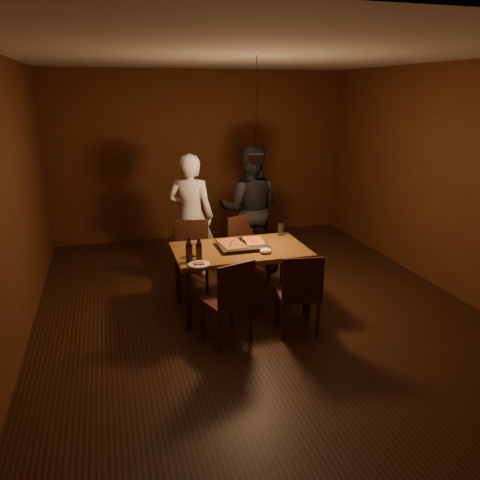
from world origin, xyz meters
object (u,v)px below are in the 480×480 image
object	(u,v)px
beer_bottle_a	(189,250)
diner_dark	(249,209)
chair_far_right	(245,243)
pendant_lamp	(256,158)
dining_table	(240,255)
plate_slice	(199,264)
pizza_tray	(242,245)
diner_white	(191,216)
chair_near_left	(231,295)
beer_bottle_b	(199,249)
chair_far_left	(192,249)
chair_near_right	(300,287)

from	to	relation	value
beer_bottle_a	diner_dark	distance (m)	1.85
chair_far_right	pendant_lamp	bearing A→B (deg)	58.50
dining_table	pendant_lamp	distance (m)	1.10
beer_bottle_a	plate_slice	xyz separation A→B (m)	(0.08, -0.13, -0.13)
chair_far_right	pendant_lamp	size ratio (longest dim) A/B	0.50
dining_table	pizza_tray	distance (m)	0.11
diner_white	pendant_lamp	world-z (taller)	pendant_lamp
chair_near_left	diner_white	world-z (taller)	diner_white
beer_bottle_b	diner_white	world-z (taller)	diner_white
diner_white	diner_dark	world-z (taller)	diner_dark
chair_far_left	chair_near_left	distance (m)	1.48
beer_bottle_a	beer_bottle_b	size ratio (longest dim) A/B	1.08
chair_far_left	beer_bottle_a	world-z (taller)	beer_bottle_a
chair_far_left	diner_dark	xyz separation A→B (m)	(0.90, 0.48, 0.35)
chair_far_left	chair_near_right	size ratio (longest dim) A/B	1.03
chair_far_left	pizza_tray	distance (m)	0.87
dining_table	diner_white	world-z (taller)	diner_white
chair_near_right	pendant_lamp	xyz separation A→B (m)	(-0.23, 0.80, 1.22)
chair_near_left	beer_bottle_b	xyz separation A→B (m)	(-0.21, 0.50, 0.34)
dining_table	diner_white	size ratio (longest dim) A/B	0.89
diner_white	diner_dark	xyz separation A→B (m)	(0.82, -0.00, 0.04)
plate_slice	diner_white	bearing A→B (deg)	82.57
diner_dark	diner_white	bearing A→B (deg)	17.98
chair_far_right	beer_bottle_b	world-z (taller)	beer_bottle_b
chair_far_left	chair_near_left	world-z (taller)	same
dining_table	chair_far_left	bearing A→B (deg)	119.84
beer_bottle_a	pendant_lamp	distance (m)	1.24
dining_table	pendant_lamp	bearing A→B (deg)	12.68
dining_table	chair_near_left	size ratio (longest dim) A/B	2.84
chair_near_right	beer_bottle_a	bearing A→B (deg)	163.85
chair_far_left	plate_slice	size ratio (longest dim) A/B	2.24
beer_bottle_b	pizza_tray	bearing A→B (deg)	26.23
diner_white	pendant_lamp	distance (m)	1.58
pizza_tray	beer_bottle_a	world-z (taller)	beer_bottle_a
beer_bottle_b	diner_dark	distance (m)	1.76
beer_bottle_b	plate_slice	bearing A→B (deg)	-101.69
diner_dark	chair_far_left	bearing A→B (deg)	46.08
pizza_tray	pendant_lamp	distance (m)	1.00
dining_table	diner_dark	world-z (taller)	diner_dark
chair_near_left	pizza_tray	distance (m)	0.87
pizza_tray	beer_bottle_a	size ratio (longest dim) A/B	2.04
diner_white	pendant_lamp	size ratio (longest dim) A/B	1.53
chair_far_left	chair_far_right	xyz separation A→B (m)	(0.72, 0.05, 0.00)
chair_near_right	pendant_lamp	size ratio (longest dim) A/B	0.44
chair_near_left	beer_bottle_b	size ratio (longest dim) A/B	2.13
chair_far_left	pizza_tray	bearing A→B (deg)	135.06
chair_far_right	plate_slice	distance (m)	1.48
diner_dark	pizza_tray	bearing A→B (deg)	87.46
chair_far_right	beer_bottle_b	xyz separation A→B (m)	(-0.82, -1.02, 0.34)
pendant_lamp	chair_far_right	bearing A→B (deg)	81.61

